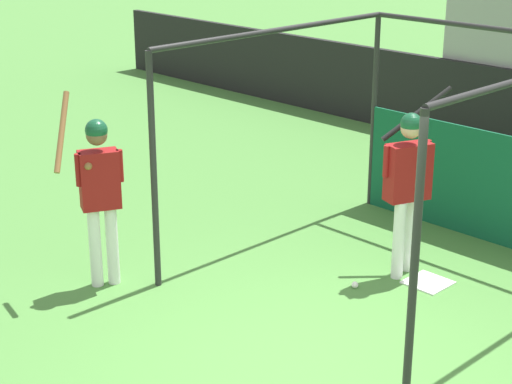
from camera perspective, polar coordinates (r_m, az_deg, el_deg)
The scene contains 6 objects.
ground_plane at distance 7.88m, azimuth 3.48°, elevation -11.52°, with size 60.00×60.00×0.00m, color #477F38.
batting_cage at distance 10.04m, azimuth 12.87°, elevation 2.30°, with size 3.36×3.74×2.59m.
home_plate at distance 9.57m, azimuth 11.39°, elevation -5.93°, with size 0.44×0.44×0.02m.
player_batter at distance 9.35m, azimuth 10.11°, elevation 0.98°, with size 0.63×1.02×2.03m.
player_waiting at distance 9.09m, azimuth -10.42°, elevation 0.38°, with size 0.53×0.77×2.12m.
baseball at distance 9.32m, azimuth 6.61°, elevation -6.17°, with size 0.07×0.07×0.07m.
Camera 1 is at (4.49, -5.04, 4.07)m, focal length 60.00 mm.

